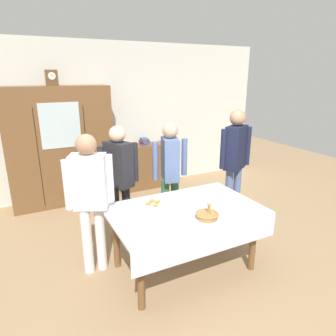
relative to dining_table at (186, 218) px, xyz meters
The scene contains 20 objects.
ground_plane 0.69m from the dining_table, 90.00° to the left, with size 12.00×12.00×0.00m, color #997A56.
back_wall 2.97m from the dining_table, 90.00° to the left, with size 6.40×0.10×2.70m, color silver.
dining_table is the anchor object (origin of this frame).
wall_cabinet 2.76m from the dining_table, 109.17° to the left, with size 1.67×0.46×1.97m.
mantel_clock 3.10m from the dining_table, 109.66° to the left, with size 0.18×0.11×0.24m.
bookshelf_low 2.72m from the dining_table, 76.84° to the left, with size 1.07×0.35×0.85m.
book_stack 2.72m from the dining_table, 76.84° to the left, with size 0.17×0.22×0.13m.
tea_cup_mid_right 0.53m from the dining_table, 12.85° to the right, with size 0.13×0.13×0.06m.
tea_cup_back_edge 0.38m from the dining_table, 69.90° to the left, with size 0.13×0.13×0.06m.
tea_cup_far_right 0.29m from the dining_table, 148.62° to the right, with size 0.13×0.13×0.06m.
tea_cup_center 0.68m from the dining_table, behind, with size 0.13×0.13×0.06m.
tea_cup_near_left 0.66m from the dining_table, 150.02° to the right, with size 0.13×0.13×0.06m.
bread_basket 0.31m from the dining_table, 72.32° to the right, with size 0.24×0.24×0.16m.
pastry_plate 0.40m from the dining_table, 134.16° to the left, with size 0.28×0.28×0.05m.
spoon_mid_left 0.65m from the dining_table, 19.40° to the left, with size 0.12×0.02×0.01m.
spoon_far_left 0.29m from the dining_table, ahead, with size 0.12×0.02×0.01m.
person_behind_table_right 1.12m from the dining_table, 112.75° to the left, with size 0.52×0.41×1.54m.
person_near_right_end 1.00m from the dining_table, 73.18° to the left, with size 0.52×0.40×1.54m.
person_beside_shelf 1.06m from the dining_table, 153.40° to the left, with size 0.52×0.33×1.57m.
person_behind_table_left 1.48m from the dining_table, 30.72° to the left, with size 0.52×0.35×1.68m.
Camera 1 is at (-1.51, -2.76, 2.14)m, focal length 32.03 mm.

